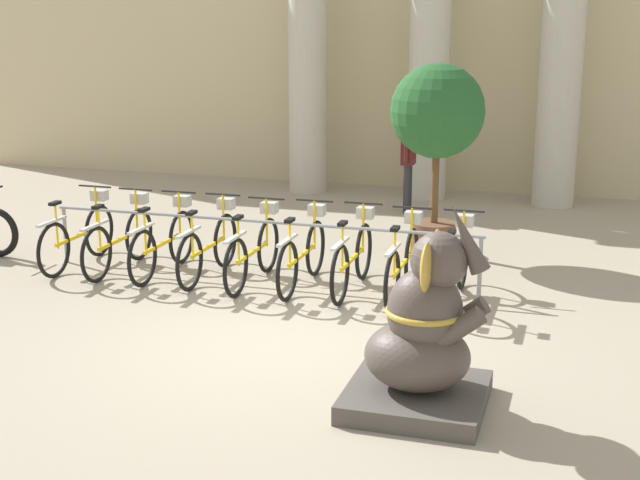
{
  "coord_description": "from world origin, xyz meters",
  "views": [
    {
      "loc": [
        2.8,
        -8.0,
        3.23
      ],
      "look_at": [
        0.24,
        0.34,
        1.0
      ],
      "focal_mm": 50.0,
      "sensor_mm": 36.0,
      "label": 1
    }
  ],
  "objects_px": {
    "bicycle_7": "(403,263)",
    "person_pedestrian": "(408,153)",
    "bicycle_2": "(164,242)",
    "bicycle_3": "(209,246)",
    "bicycle_1": "(120,239)",
    "bicycle_8": "(456,267)",
    "bicycle_5": "(303,254)",
    "potted_tree": "(437,121)",
    "bicycle_0": "(79,235)",
    "elephant_statue": "(423,339)",
    "bicycle_6": "(353,257)",
    "bicycle_4": "(254,251)"
  },
  "relations": [
    {
      "from": "bicycle_2",
      "to": "bicycle_6",
      "type": "height_order",
      "value": "same"
    },
    {
      "from": "bicycle_0",
      "to": "bicycle_7",
      "type": "distance_m",
      "value": 4.34
    },
    {
      "from": "bicycle_0",
      "to": "bicycle_3",
      "type": "xyz_separation_m",
      "value": [
        1.86,
        -0.0,
        0.0
      ]
    },
    {
      "from": "bicycle_1",
      "to": "bicycle_7",
      "type": "bearing_deg",
      "value": -0.78
    },
    {
      "from": "bicycle_8",
      "to": "elephant_statue",
      "type": "height_order",
      "value": "elephant_statue"
    },
    {
      "from": "bicycle_5",
      "to": "bicycle_7",
      "type": "relative_size",
      "value": 1.0
    },
    {
      "from": "bicycle_0",
      "to": "elephant_statue",
      "type": "xyz_separation_m",
      "value": [
        5.11,
        -2.98,
        0.19
      ]
    },
    {
      "from": "bicycle_7",
      "to": "person_pedestrian",
      "type": "height_order",
      "value": "person_pedestrian"
    },
    {
      "from": "bicycle_2",
      "to": "potted_tree",
      "type": "xyz_separation_m",
      "value": [
        3.09,
        2.03,
        1.42
      ]
    },
    {
      "from": "bicycle_1",
      "to": "bicycle_0",
      "type": "bearing_deg",
      "value": 177.51
    },
    {
      "from": "bicycle_5",
      "to": "potted_tree",
      "type": "xyz_separation_m",
      "value": [
        1.23,
        2.04,
        1.42
      ]
    },
    {
      "from": "bicycle_6",
      "to": "bicycle_8",
      "type": "height_order",
      "value": "same"
    },
    {
      "from": "bicycle_8",
      "to": "bicycle_0",
      "type": "bearing_deg",
      "value": 179.19
    },
    {
      "from": "bicycle_6",
      "to": "person_pedestrian",
      "type": "relative_size",
      "value": 1.08
    },
    {
      "from": "bicycle_5",
      "to": "bicycle_3",
      "type": "bearing_deg",
      "value": 178.77
    },
    {
      "from": "bicycle_3",
      "to": "bicycle_7",
      "type": "height_order",
      "value": "same"
    },
    {
      "from": "bicycle_5",
      "to": "bicycle_7",
      "type": "xyz_separation_m",
      "value": [
        1.24,
        -0.05,
        0.0
      ]
    },
    {
      "from": "bicycle_1",
      "to": "person_pedestrian",
      "type": "distance_m",
      "value": 5.33
    },
    {
      "from": "bicycle_8",
      "to": "person_pedestrian",
      "type": "xyz_separation_m",
      "value": [
        -1.49,
        4.51,
        0.58
      ]
    },
    {
      "from": "bicycle_5",
      "to": "bicycle_8",
      "type": "relative_size",
      "value": 1.0
    },
    {
      "from": "bicycle_1",
      "to": "bicycle_6",
      "type": "bearing_deg",
      "value": 0.4
    },
    {
      "from": "bicycle_7",
      "to": "bicycle_2",
      "type": "bearing_deg",
      "value": 178.82
    },
    {
      "from": "bicycle_5",
      "to": "elephant_statue",
      "type": "xyz_separation_m",
      "value": [
        2.01,
        -2.95,
        0.19
      ]
    },
    {
      "from": "bicycle_2",
      "to": "bicycle_0",
      "type": "bearing_deg",
      "value": 179.37
    },
    {
      "from": "bicycle_3",
      "to": "potted_tree",
      "type": "bearing_deg",
      "value": 39.19
    },
    {
      "from": "bicycle_4",
      "to": "person_pedestrian",
      "type": "distance_m",
      "value": 4.65
    },
    {
      "from": "bicycle_1",
      "to": "elephant_statue",
      "type": "relative_size",
      "value": 1.0
    },
    {
      "from": "potted_tree",
      "to": "bicycle_0",
      "type": "bearing_deg",
      "value": -155.09
    },
    {
      "from": "bicycle_1",
      "to": "potted_tree",
      "type": "xyz_separation_m",
      "value": [
        3.71,
        2.04,
        1.42
      ]
    },
    {
      "from": "bicycle_2",
      "to": "bicycle_3",
      "type": "xyz_separation_m",
      "value": [
        0.62,
        0.01,
        0.0
      ]
    },
    {
      "from": "bicycle_7",
      "to": "bicycle_8",
      "type": "bearing_deg",
      "value": 0.67
    },
    {
      "from": "bicycle_5",
      "to": "bicycle_7",
      "type": "distance_m",
      "value": 1.24
    },
    {
      "from": "bicycle_5",
      "to": "bicycle_6",
      "type": "relative_size",
      "value": 1.0
    },
    {
      "from": "bicycle_0",
      "to": "potted_tree",
      "type": "xyz_separation_m",
      "value": [
        4.33,
        2.01,
        1.42
      ]
    },
    {
      "from": "bicycle_2",
      "to": "bicycle_8",
      "type": "xyz_separation_m",
      "value": [
        3.72,
        -0.06,
        0.0
      ]
    },
    {
      "from": "elephant_statue",
      "to": "bicycle_5",
      "type": "bearing_deg",
      "value": 124.3
    },
    {
      "from": "bicycle_1",
      "to": "bicycle_3",
      "type": "height_order",
      "value": "same"
    },
    {
      "from": "bicycle_2",
      "to": "bicycle_5",
      "type": "bearing_deg",
      "value": -0.54
    },
    {
      "from": "bicycle_3",
      "to": "potted_tree",
      "type": "distance_m",
      "value": 3.49
    },
    {
      "from": "person_pedestrian",
      "to": "bicycle_1",
      "type": "bearing_deg",
      "value": -122.5
    },
    {
      "from": "bicycle_1",
      "to": "bicycle_2",
      "type": "bearing_deg",
      "value": 1.24
    },
    {
      "from": "elephant_statue",
      "to": "potted_tree",
      "type": "bearing_deg",
      "value": 98.89
    },
    {
      "from": "person_pedestrian",
      "to": "bicycle_0",
      "type": "bearing_deg",
      "value": -127.97
    },
    {
      "from": "bicycle_2",
      "to": "elephant_statue",
      "type": "bearing_deg",
      "value": -37.48
    },
    {
      "from": "bicycle_5",
      "to": "bicycle_1",
      "type": "bearing_deg",
      "value": 179.91
    },
    {
      "from": "bicycle_4",
      "to": "bicycle_6",
      "type": "relative_size",
      "value": 1.0
    },
    {
      "from": "bicycle_0",
      "to": "elephant_statue",
      "type": "bearing_deg",
      "value": -30.27
    },
    {
      "from": "bicycle_1",
      "to": "bicycle_6",
      "type": "relative_size",
      "value": 1.0
    },
    {
      "from": "bicycle_8",
      "to": "bicycle_5",
      "type": "bearing_deg",
      "value": 178.79
    },
    {
      "from": "bicycle_1",
      "to": "potted_tree",
      "type": "bearing_deg",
      "value": 28.77
    }
  ]
}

